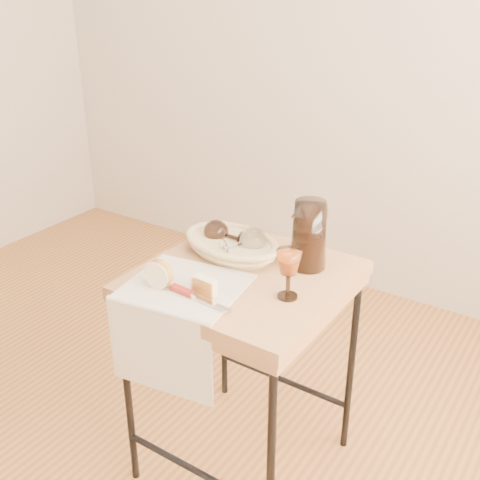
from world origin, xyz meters
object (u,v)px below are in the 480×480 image
Objects in this scene: pitcher at (309,235)px; bread_basket at (232,246)px; side_table at (243,374)px; goblet_lying_b at (240,244)px; tea_towel at (185,286)px; apple_half at (160,273)px; wine_goblet at (288,274)px; table_knife at (198,297)px; goblet_lying_a at (227,235)px.

bread_basket is at bearing -178.13° from pitcher.
side_table is 0.45m from goblet_lying_b.
tea_towel is (-0.10, -0.17, 0.38)m from side_table.
apple_half is (-0.10, -0.27, -0.01)m from goblet_lying_b.
pitcher is at bearing 21.71° from bread_basket.
bread_basket is 2.08× the size of wine_goblet.
goblet_lying_b is 0.55× the size of pitcher.
bread_basket is 0.26m from pitcher.
side_table is at bearing 89.33° from table_knife.
bread_basket is 2.28× the size of goblet_lying_a.
apple_half is (-0.02, -0.31, -0.01)m from goblet_lying_a.
goblet_lying_a is 0.53× the size of pitcher.
pitcher is (0.24, 0.31, 0.11)m from tea_towel.
goblet_lying_b reaches higher than table_knife.
wine_goblet is at bearing 155.06° from goblet_lying_a.
pitcher is at bearing 70.15° from table_knife.
table_knife is at bearing -8.88° from apple_half.
wine_goblet is 1.65× the size of apple_half.
tea_towel is 0.41m from pitcher.
side_table is 5.12× the size of wine_goblet.
wine_goblet is at bearing 42.40° from table_knife.
wine_goblet reaches higher than tea_towel.
table_knife is (-0.20, -0.16, -0.06)m from wine_goblet.
apple_half is 0.14m from table_knife.
bread_basket is at bearing 83.30° from tea_towel.
apple_half is (-0.06, -0.04, 0.04)m from tea_towel.
apple_half reaches higher than side_table.
table_knife is at bearing -143.42° from goblet_lying_b.
side_table is 3.61× the size of table_knife.
bread_basket reaches higher than side_table.
side_table is 8.44× the size of apple_half.
tea_towel reaches higher than side_table.
pitcher reaches higher than goblet_lying_a.
side_table is 5.40× the size of goblet_lying_b.
tea_towel is 0.09m from table_knife.
side_table is at bearing -32.26° from bread_basket.
side_table is 0.53m from pitcher.
side_table is at bearing 51.20° from tea_towel.
goblet_lying_b is 0.22m from pitcher.
goblet_lying_b is (0.07, -0.03, 0.00)m from goblet_lying_a.
goblet_lying_b is (-0.06, 0.07, 0.44)m from side_table.
tea_towel is 0.25m from goblet_lying_b.
pitcher is at bearing 101.74° from wine_goblet.
tea_towel is 2.23× the size of wine_goblet.
pitcher reaches higher than tea_towel.
goblet_lying_b is 0.27m from wine_goblet.
apple_half reaches higher than bread_basket.
tea_towel is at bearing 98.93° from goblet_lying_a.
tea_towel is at bearing -79.57° from bread_basket.
bread_basket is 1.20× the size of pitcher.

